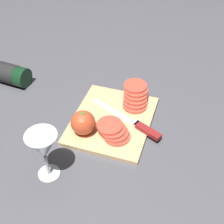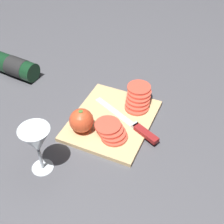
# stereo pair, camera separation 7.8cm
# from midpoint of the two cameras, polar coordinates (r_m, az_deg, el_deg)

# --- Properties ---
(ground_plane) EXTENTS (3.00, 3.00, 0.00)m
(ground_plane) POSITION_cam_midpoint_polar(r_m,az_deg,el_deg) (1.06, 5.08, -0.90)
(ground_plane) COLOR #4C4C51
(cutting_board) EXTENTS (0.30, 0.25, 0.01)m
(cutting_board) POSITION_cam_midpoint_polar(r_m,az_deg,el_deg) (1.03, 2.17, -1.58)
(cutting_board) COLOR tan
(cutting_board) RESTS_ON ground_plane
(wine_bottle) EXTENTS (0.09, 0.32, 0.08)m
(wine_bottle) POSITION_cam_midpoint_polar(r_m,az_deg,el_deg) (1.27, -16.03, 8.11)
(wine_bottle) COLOR #14381E
(wine_bottle) RESTS_ON ground_plane
(wine_glass) EXTENTS (0.08, 0.08, 0.16)m
(wine_glass) POSITION_cam_midpoint_polar(r_m,az_deg,el_deg) (0.84, -11.07, -5.45)
(wine_glass) COLOR silver
(wine_glass) RESTS_ON ground_plane
(whole_tomato) EXTENTS (0.08, 0.08, 0.08)m
(whole_tomato) POSITION_cam_midpoint_polar(r_m,az_deg,el_deg) (0.97, -3.32, -1.65)
(whole_tomato) COLOR #DB4C28
(whole_tomato) RESTS_ON cutting_board
(knife) EXTENTS (0.14, 0.26, 0.01)m
(knife) POSITION_cam_midpoint_polar(r_m,az_deg,el_deg) (0.99, 7.17, -3.11)
(knife) COLOR silver
(knife) RESTS_ON cutting_board
(tomato_slice_stack_near) EXTENTS (0.14, 0.09, 0.05)m
(tomato_slice_stack_near) POSITION_cam_midpoint_polar(r_m,az_deg,el_deg) (1.08, 6.93, 2.61)
(tomato_slice_stack_near) COLOR #DB4C38
(tomato_slice_stack_near) RESTS_ON cutting_board
(tomato_slice_stack_far) EXTENTS (0.10, 0.12, 0.03)m
(tomato_slice_stack_far) POSITION_cam_midpoint_polar(r_m,az_deg,el_deg) (0.97, 2.22, -3.56)
(tomato_slice_stack_far) COLOR #DB4C38
(tomato_slice_stack_far) RESTS_ON cutting_board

